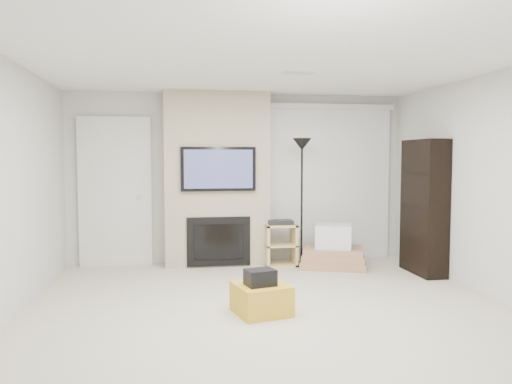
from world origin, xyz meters
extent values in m
cube|color=beige|center=(0.00, 0.00, 0.00)|extent=(5.00, 5.50, 0.00)
cube|color=white|center=(0.00, 0.00, 2.50)|extent=(5.00, 5.50, 0.00)
cube|color=silver|center=(0.00, 2.75, 1.25)|extent=(5.00, 0.00, 2.50)
cube|color=silver|center=(0.00, -2.75, 1.25)|extent=(5.00, 0.00, 2.50)
cube|color=silver|center=(2.50, 0.00, 1.25)|extent=(0.00, 5.50, 2.50)
cube|color=silver|center=(0.40, 0.80, 2.50)|extent=(0.35, 0.18, 0.01)
cube|color=gold|center=(-0.12, 0.17, 0.15)|extent=(0.60, 0.60, 0.30)
cube|color=black|center=(-0.14, 0.12, 0.38)|extent=(0.32, 0.28, 0.16)
cube|color=tan|center=(-0.35, 2.55, 1.25)|extent=(1.50, 0.40, 2.50)
cube|color=black|center=(-0.35, 2.32, 1.40)|extent=(1.05, 0.06, 0.62)
cube|color=#2B2C4D|center=(-0.35, 2.29, 1.40)|extent=(0.96, 0.00, 0.54)
cube|color=black|center=(-0.35, 2.34, 0.37)|extent=(0.90, 0.04, 0.70)
cube|color=black|center=(-0.35, 2.32, 0.37)|extent=(0.70, 0.02, 0.50)
cube|color=silver|center=(-1.80, 2.71, 1.07)|extent=(1.02, 0.08, 2.14)
cube|color=beige|center=(-1.80, 2.72, 1.02)|extent=(0.90, 0.05, 2.05)
cylinder|color=silver|center=(-1.46, 2.67, 1.00)|extent=(0.07, 0.06, 0.07)
cube|color=silver|center=(1.40, 2.69, 2.33)|extent=(1.98, 0.10, 0.08)
cube|color=white|center=(1.40, 2.70, 1.15)|extent=(1.90, 0.03, 2.29)
cylinder|color=black|center=(0.85, 2.29, 0.01)|extent=(0.27, 0.27, 0.03)
cylinder|color=black|center=(0.85, 2.29, 0.87)|extent=(0.03, 0.03, 1.71)
cone|color=black|center=(0.85, 2.29, 1.75)|extent=(0.27, 0.27, 0.17)
cube|color=#DFC47C|center=(0.34, 2.33, 0.30)|extent=(0.04, 0.38, 0.60)
cube|color=#DFC47C|center=(0.75, 2.33, 0.30)|extent=(0.04, 0.38, 0.60)
cube|color=#DFC47C|center=(0.54, 2.33, 0.01)|extent=(0.45, 0.38, 0.03)
cube|color=#DFC47C|center=(0.54, 2.33, 0.30)|extent=(0.45, 0.38, 0.03)
cube|color=#DFC47C|center=(0.54, 2.33, 0.58)|extent=(0.45, 0.38, 0.03)
cube|color=black|center=(0.54, 2.33, 0.63)|extent=(0.35, 0.25, 0.06)
cube|color=tan|center=(1.27, 2.11, 0.05)|extent=(1.08, 0.95, 0.10)
cube|color=tan|center=(1.27, 2.11, 0.14)|extent=(1.03, 0.89, 0.09)
cube|color=tan|center=(1.27, 2.11, 0.23)|extent=(0.97, 0.83, 0.09)
cube|color=silver|center=(1.27, 2.11, 0.44)|extent=(0.62, 0.58, 0.33)
cube|color=black|center=(2.34, 1.53, 0.90)|extent=(0.30, 0.80, 1.80)
cube|color=black|center=(2.32, 1.53, 0.45)|extent=(0.26, 0.72, 0.02)
cube|color=black|center=(2.32, 1.53, 0.90)|extent=(0.26, 0.72, 0.02)
cube|color=black|center=(2.32, 1.53, 1.35)|extent=(0.26, 0.72, 0.02)
camera|label=1|loc=(-0.96, -4.66, 1.57)|focal=35.00mm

